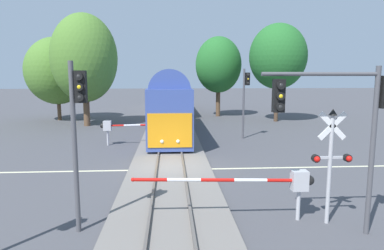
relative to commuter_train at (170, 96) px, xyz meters
The scene contains 14 objects.
ground_plane 20.68m from the commuter_train, 90.01° to the right, with size 220.00×220.00×0.00m, color #47474C.
road_centre_stripe 20.68m from the commuter_train, 90.01° to the right, with size 44.00×0.20×0.01m.
railway_track 20.67m from the commuter_train, 90.01° to the right, with size 4.40×80.00×0.32m.
commuter_train is the anchor object (origin of this frame).
crossing_gate_near 27.58m from the commuter_train, 82.16° to the right, with size 6.39×0.40×1.80m.
crossing_signal_mast 28.19m from the commuter_train, 78.87° to the right, with size 1.36×0.44×4.01m.
crossing_gate_far 14.25m from the commuter_train, 105.23° to the right, with size 6.55×0.40×1.80m.
traffic_signal_median 27.91m from the commuter_train, 95.94° to the right, with size 0.53×0.38×5.55m.
traffic_signal_far_side 13.11m from the commuter_train, 62.58° to the right, with size 0.53×0.38×5.58m.
traffic_signal_near_right 29.04m from the commuter_train, 79.37° to the right, with size 4.06×0.38×5.40m.
elm_centre_background 7.69m from the commuter_train, 29.94° to the left, with size 5.57×5.57×9.69m.
oak_far_right 12.54m from the commuter_train, ahead, with size 6.15×6.15×10.56m.
pine_left_background 12.83m from the commuter_train, behind, with size 6.92×6.92×9.24m.
oak_behind_train 9.97m from the commuter_train, 155.58° to the right, with size 6.43×6.43×11.04m.
Camera 1 is at (0.03, -18.18, 5.13)m, focal length 32.17 mm.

